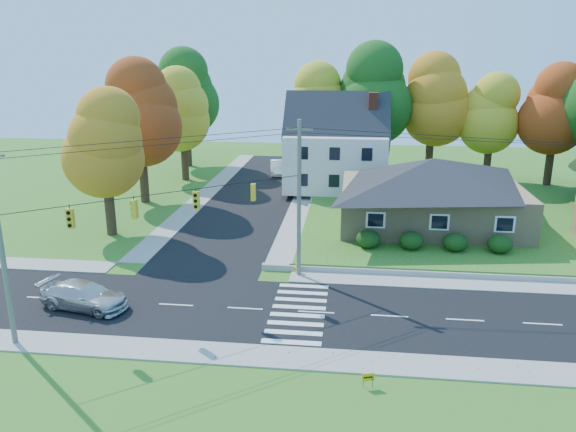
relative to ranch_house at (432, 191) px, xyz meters
name	(u,v)px	position (x,y,z in m)	size (l,w,h in m)	color
ground	(316,312)	(-8.00, -16.00, -3.27)	(120.00, 120.00, 0.00)	#3D7923
road_main	(316,312)	(-8.00, -16.00, -3.26)	(90.00, 8.00, 0.02)	black
road_cross	(255,195)	(-16.00, 10.00, -3.25)	(8.00, 44.00, 0.02)	black
sidewalk_north	(322,277)	(-8.00, -11.00, -3.23)	(90.00, 2.00, 0.08)	#9C9A90
sidewalk_south	(309,359)	(-8.00, -21.00, -3.23)	(90.00, 2.00, 0.08)	#9C9A90
lawn	(480,212)	(5.00, 5.00, -3.02)	(30.00, 30.00, 0.50)	#3D7923
ranch_house	(432,191)	(0.00, 0.00, 0.00)	(14.60, 10.60, 5.40)	tan
colonial_house	(337,148)	(-7.96, 12.00, 1.32)	(10.40, 8.40, 9.60)	silver
hedge_row	(433,241)	(-0.50, -6.20, -2.13)	(10.70, 1.70, 1.27)	#163A10
traffic_infrastructure	(317,216)	(-8.15, -14.65, 1.88)	(38.10, 10.66, 10.00)	#666059
tree_lot_0	(321,105)	(-10.00, 18.00, 5.04)	(6.72, 6.72, 12.51)	#3F2A19
tree_lot_1	(377,94)	(-4.00, 17.00, 6.35)	(7.84, 7.84, 14.60)	#3F2A19
tree_lot_2	(433,100)	(2.00, 18.00, 5.70)	(7.28, 7.28, 13.56)	#3F2A19
tree_lot_3	(492,114)	(8.00, 17.00, 4.39)	(6.16, 6.16, 11.47)	#3F2A19
tree_lot_4	(556,109)	(14.00, 16.00, 5.04)	(6.72, 6.72, 12.51)	#3F2A19
tree_west_0	(104,144)	(-25.00, -4.00, 3.89)	(6.16, 6.16, 11.47)	#3F2A19
tree_west_1	(139,113)	(-26.00, 6.00, 5.20)	(7.28, 7.28, 13.56)	#3F2A19
tree_west_2	(182,110)	(-25.00, 16.00, 4.54)	(6.72, 6.72, 12.51)	#3F2A19
tree_west_3	(185,92)	(-27.00, 24.00, 5.85)	(7.84, 7.84, 14.60)	#3F2A19
silver_sedan	(84,296)	(-20.93, -16.98, -2.51)	(2.07, 5.10, 1.48)	silver
white_car	(278,168)	(-14.99, 19.97, -2.43)	(1.73, 4.96, 1.64)	silver
fire_hydrant	(298,268)	(-9.61, -10.43, -2.92)	(0.41, 0.32, 0.73)	#D5C708
yard_sign	(368,377)	(-5.30, -22.95, -2.79)	(0.52, 0.19, 0.67)	black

